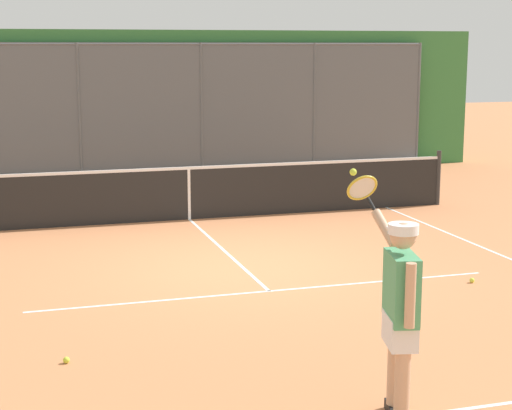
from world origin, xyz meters
name	(u,v)px	position (x,y,z in m)	size (l,w,h in m)	color
ground_plane	(243,268)	(0.00, 0.00, 0.00)	(60.00, 60.00, 0.00)	#C67A4C
court_line_markings	(277,298)	(0.00, 1.55, 0.00)	(7.85, 8.64, 0.01)	white
fence_backdrop	(137,104)	(0.00, -9.23, 1.71)	(17.34, 1.37, 3.45)	#565B60
tennis_net	(189,192)	(0.00, -3.52, 0.49)	(10.09, 0.09, 1.07)	#2D2D2D
tennis_player	(400,306)	(0.12, 5.11, 1.00)	(0.34, 1.42, 1.98)	black
tennis_ball_mid_court	(472,280)	(-2.69, 1.62, 0.03)	(0.07, 0.07, 0.07)	#D6E042
tennis_ball_near_baseline	(66,360)	(2.67, 3.01, 0.03)	(0.07, 0.07, 0.07)	#C1D138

